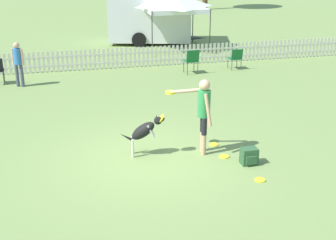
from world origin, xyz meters
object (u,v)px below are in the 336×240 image
at_px(folding_chair_green_right, 236,57).
at_px(spectator_standing, 18,60).
at_px(frisbee_near_dog, 260,180).
at_px(backpack_on_grass, 249,156).
at_px(handler_person, 203,108).
at_px(equipment_trailer, 151,15).
at_px(canopy_tent_main, 174,2).
at_px(leaping_dog, 145,130).
at_px(frisbee_near_handler, 214,144).
at_px(frisbee_midfield, 224,156).
at_px(folding_chair_center, 192,59).

xyz_separation_m(folding_chair_green_right, spectator_standing, (-7.90, -0.46, 0.42)).
bearing_deg(frisbee_near_dog, backpack_on_grass, 83.84).
xyz_separation_m(handler_person, equipment_trailer, (1.62, 13.14, 0.28)).
bearing_deg(canopy_tent_main, folding_chair_green_right, -73.31).
bearing_deg(equipment_trailer, leaping_dog, -86.51).
xyz_separation_m(canopy_tent_main, spectator_standing, (-6.59, -4.80, -1.21)).
height_order(frisbee_near_handler, spectator_standing, spectator_standing).
bearing_deg(leaping_dog, frisbee_midfield, 80.89).
distance_m(backpack_on_grass, spectator_standing, 9.05).
height_order(leaping_dog, frisbee_near_dog, leaping_dog).
bearing_deg(folding_chair_center, canopy_tent_main, -99.83).
distance_m(frisbee_midfield, backpack_on_grass, 0.63).
height_order(leaping_dog, equipment_trailer, equipment_trailer).
bearing_deg(folding_chair_center, leaping_dog, 61.72).
xyz_separation_m(canopy_tent_main, equipment_trailer, (-0.72, 1.68, -0.75)).
height_order(frisbee_near_dog, canopy_tent_main, canopy_tent_main).
height_order(handler_person, folding_chair_center, handler_person).
relative_size(handler_person, equipment_trailer, 0.36).
distance_m(handler_person, leaping_dog, 1.38).
xyz_separation_m(frisbee_near_dog, canopy_tent_main, (1.61, 13.04, 2.09)).
height_order(frisbee_midfield, folding_chair_green_right, folding_chair_green_right).
relative_size(canopy_tent_main, equipment_trailer, 0.55).
bearing_deg(folding_chair_center, spectator_standing, -1.37).
distance_m(folding_chair_green_right, canopy_tent_main, 4.82).
distance_m(handler_person, backpack_on_grass, 1.46).
relative_size(frisbee_near_handler, frisbee_midfield, 1.00).
distance_m(frisbee_near_handler, folding_chair_center, 6.69).
bearing_deg(leaping_dog, backpack_on_grass, 72.93).
bearing_deg(folding_chair_green_right, backpack_on_grass, 68.00).
height_order(frisbee_near_dog, spectator_standing, spectator_standing).
relative_size(leaping_dog, spectator_standing, 0.68).
distance_m(canopy_tent_main, equipment_trailer, 1.98).
bearing_deg(folding_chair_green_right, spectator_standing, 0.95).
bearing_deg(frisbee_near_handler, folding_chair_center, 77.91).
xyz_separation_m(handler_person, backpack_on_grass, (0.81, -0.82, -0.90)).
distance_m(spectator_standing, equipment_trailer, 8.76).
bearing_deg(equipment_trailer, frisbee_near_dog, -77.37).
height_order(frisbee_near_handler, folding_chair_green_right, folding_chair_green_right).
bearing_deg(backpack_on_grass, handler_person, 134.89).
bearing_deg(frisbee_midfield, backpack_on_grass, -49.62).
distance_m(handler_person, canopy_tent_main, 11.74).
relative_size(frisbee_near_dog, frisbee_midfield, 1.00).
distance_m(frisbee_near_dog, equipment_trailer, 14.81).
bearing_deg(frisbee_near_dog, handler_person, 114.74).
relative_size(handler_person, spectator_standing, 1.15).
height_order(frisbee_near_handler, equipment_trailer, equipment_trailer).
distance_m(frisbee_near_handler, frisbee_near_dog, 1.96).
distance_m(handler_person, folding_chair_green_right, 8.01).
relative_size(frisbee_midfield, equipment_trailer, 0.05).
relative_size(spectator_standing, equipment_trailer, 0.31).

